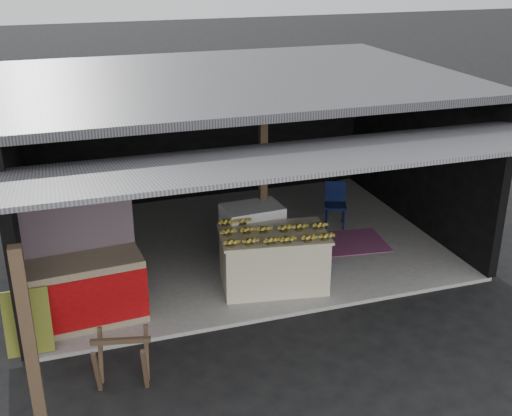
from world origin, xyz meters
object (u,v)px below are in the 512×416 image
object	(u,v)px
white_crate	(252,236)
water_barrel	(319,253)
neighbor_stall	(82,288)
banana_table	(273,259)
sawhorse	(122,356)
plastic_chair	(335,200)

from	to	relation	value
white_crate	water_barrel	world-z (taller)	white_crate
white_crate	neighbor_stall	xyz separation A→B (m)	(-2.76, -0.89, -0.00)
banana_table	neighbor_stall	world-z (taller)	neighbor_stall
banana_table	sawhorse	size ratio (longest dim) A/B	2.43
sawhorse	water_barrel	xyz separation A→B (m)	(3.44, 2.08, -0.14)
neighbor_stall	plastic_chair	distance (m)	5.13
sawhorse	water_barrel	bearing A→B (deg)	44.02
sawhorse	plastic_chair	xyz separation A→B (m)	(4.40, 3.54, 0.12)
plastic_chair	white_crate	bearing A→B (deg)	-129.63
white_crate	plastic_chair	bearing A→B (deg)	24.83
neighbor_stall	sawhorse	xyz separation A→B (m)	(0.34, -1.56, -0.15)
plastic_chair	neighbor_stall	bearing A→B (deg)	-135.78
banana_table	plastic_chair	world-z (taller)	banana_table
neighbor_stall	banana_table	bearing A→B (deg)	-2.06
neighbor_stall	white_crate	bearing A→B (deg)	13.42
white_crate	water_barrel	size ratio (longest dim) A/B	2.25
neighbor_stall	sawhorse	size ratio (longest dim) A/B	2.41
banana_table	sawhorse	xyz separation A→B (m)	(-2.51, -1.68, -0.08)
banana_table	plastic_chair	xyz separation A→B (m)	(1.89, 1.86, 0.04)
banana_table	plastic_chair	distance (m)	2.65
banana_table	water_barrel	bearing A→B (deg)	32.09
banana_table	sawhorse	distance (m)	3.02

